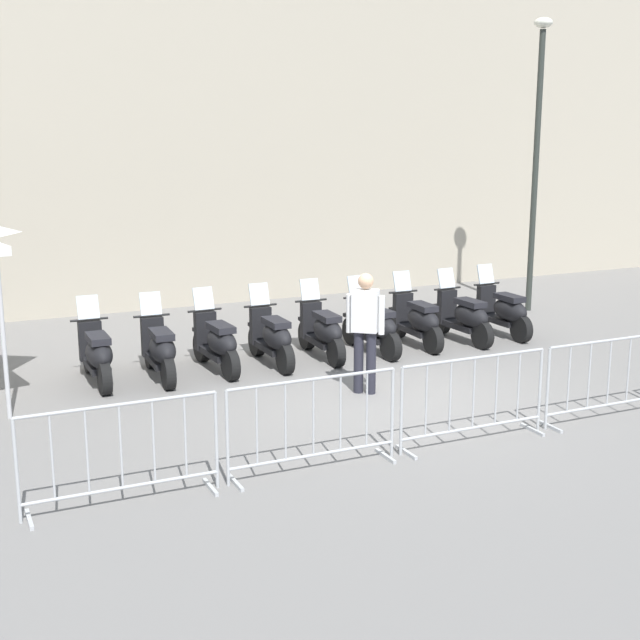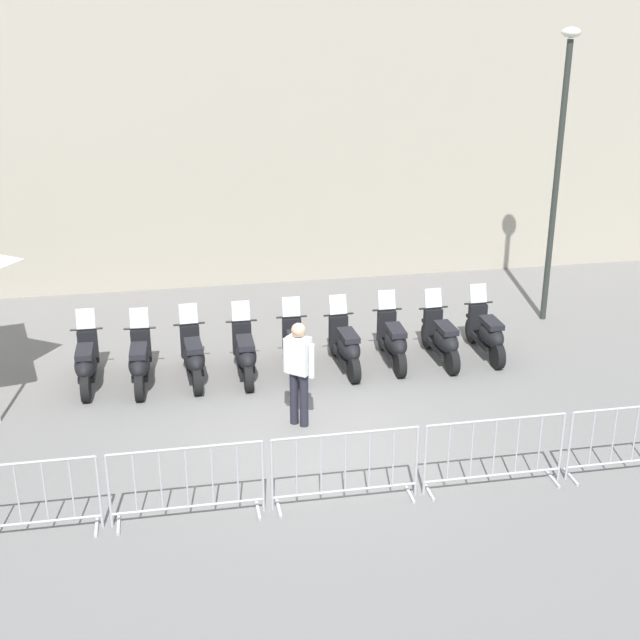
{
  "view_description": "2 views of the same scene",
  "coord_description": "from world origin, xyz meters",
  "px_view_note": "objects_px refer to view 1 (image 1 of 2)",
  "views": [
    {
      "loc": [
        -7.65,
        -8.63,
        3.7
      ],
      "look_at": [
        0.01,
        1.78,
        0.81
      ],
      "focal_mm": 48.4,
      "sensor_mm": 36.0,
      "label": 1
    },
    {
      "loc": [
        -4.48,
        -11.04,
        6.61
      ],
      "look_at": [
        0.83,
        2.04,
        1.08
      ],
      "focal_mm": 48.93,
      "sensor_mm": 36.0,
      "label": 2
    }
  ],
  "objects_px": {
    "barrier_segment_0": "(121,456)",
    "motorcycle_3": "(272,338)",
    "barrier_segment_1": "(313,426)",
    "motorcycle_7": "(464,317)",
    "motorcycle_4": "(323,332)",
    "barrier_segment_3": "(609,380)",
    "motorcycle_5": "(373,327)",
    "motorcycle_6": "(417,321)",
    "motorcycle_0": "(97,355)",
    "street_lamp": "(537,138)",
    "motorcycle_8": "(503,312)",
    "motorcycle_1": "(160,350)",
    "officer_near_row_end": "(365,326)",
    "motorcycle_2": "(217,343)",
    "barrier_segment_2": "(473,401)"
  },
  "relations": [
    {
      "from": "street_lamp",
      "to": "motorcycle_5",
      "type": "bearing_deg",
      "value": -170.7
    },
    {
      "from": "motorcycle_3",
      "to": "motorcycle_7",
      "type": "relative_size",
      "value": 1.0
    },
    {
      "from": "motorcycle_5",
      "to": "officer_near_row_end",
      "type": "relative_size",
      "value": 1.0
    },
    {
      "from": "motorcycle_4",
      "to": "motorcycle_8",
      "type": "height_order",
      "value": "same"
    },
    {
      "from": "barrier_segment_1",
      "to": "motorcycle_7",
      "type": "bearing_deg",
      "value": 29.69
    },
    {
      "from": "motorcycle_4",
      "to": "motorcycle_6",
      "type": "height_order",
      "value": "same"
    },
    {
      "from": "motorcycle_5",
      "to": "barrier_segment_2",
      "type": "xyz_separation_m",
      "value": [
        -1.73,
        -3.93,
        0.07
      ]
    },
    {
      "from": "barrier_segment_0",
      "to": "street_lamp",
      "type": "xyz_separation_m",
      "value": [
        10.68,
        3.89,
        2.97
      ]
    },
    {
      "from": "motorcycle_8",
      "to": "street_lamp",
      "type": "distance_m",
      "value": 3.93
    },
    {
      "from": "motorcycle_7",
      "to": "barrier_segment_1",
      "type": "height_order",
      "value": "motorcycle_7"
    },
    {
      "from": "motorcycle_3",
      "to": "motorcycle_8",
      "type": "relative_size",
      "value": 1.0
    },
    {
      "from": "motorcycle_2",
      "to": "barrier_segment_3",
      "type": "xyz_separation_m",
      "value": [
        2.98,
        -4.92,
        0.07
      ]
    },
    {
      "from": "motorcycle_5",
      "to": "motorcycle_7",
      "type": "xyz_separation_m",
      "value": [
        1.78,
        -0.34,
        0.0
      ]
    },
    {
      "from": "motorcycle_7",
      "to": "motorcycle_8",
      "type": "xyz_separation_m",
      "value": [
        0.9,
        -0.09,
        0.0
      ]
    },
    {
      "from": "motorcycle_1",
      "to": "officer_near_row_end",
      "type": "relative_size",
      "value": 0.98
    },
    {
      "from": "motorcycle_2",
      "to": "street_lamp",
      "type": "xyz_separation_m",
      "value": [
        7.5,
        0.22,
        3.04
      ]
    },
    {
      "from": "motorcycle_7",
      "to": "motorcycle_1",
      "type": "bearing_deg",
      "value": 168.88
    },
    {
      "from": "motorcycle_1",
      "to": "motorcycle_5",
      "type": "distance_m",
      "value": 3.63
    },
    {
      "from": "barrier_segment_1",
      "to": "officer_near_row_end",
      "type": "height_order",
      "value": "officer_near_row_end"
    },
    {
      "from": "barrier_segment_0",
      "to": "officer_near_row_end",
      "type": "height_order",
      "value": "officer_near_row_end"
    },
    {
      "from": "motorcycle_6",
      "to": "barrier_segment_1",
      "type": "xyz_separation_m",
      "value": [
        -4.68,
        -3.42,
        0.07
      ]
    },
    {
      "from": "motorcycle_6",
      "to": "motorcycle_2",
      "type": "bearing_deg",
      "value": 169.28
    },
    {
      "from": "motorcycle_7",
      "to": "barrier_segment_1",
      "type": "relative_size",
      "value": 0.87
    },
    {
      "from": "motorcycle_7",
      "to": "barrier_segment_2",
      "type": "relative_size",
      "value": 0.87
    },
    {
      "from": "motorcycle_4",
      "to": "barrier_segment_1",
      "type": "xyz_separation_m",
      "value": [
        -2.9,
        -3.74,
        0.07
      ]
    },
    {
      "from": "motorcycle_3",
      "to": "barrier_segment_1",
      "type": "xyz_separation_m",
      "value": [
        -2.0,
        -3.88,
        0.07
      ]
    },
    {
      "from": "motorcycle_0",
      "to": "motorcycle_2",
      "type": "distance_m",
      "value": 1.82
    },
    {
      "from": "motorcycle_0",
      "to": "motorcycle_5",
      "type": "relative_size",
      "value": 0.99
    },
    {
      "from": "barrier_segment_2",
      "to": "motorcycle_2",
      "type": "bearing_deg",
      "value": 101.62
    },
    {
      "from": "barrier_segment_2",
      "to": "motorcycle_0",
      "type": "bearing_deg",
      "value": 118.57
    },
    {
      "from": "motorcycle_0",
      "to": "street_lamp",
      "type": "bearing_deg",
      "value": -1.35
    },
    {
      "from": "motorcycle_3",
      "to": "barrier_segment_0",
      "type": "distance_m",
      "value": 5.33
    },
    {
      "from": "motorcycle_8",
      "to": "barrier_segment_1",
      "type": "bearing_deg",
      "value": -154.54
    },
    {
      "from": "barrier_segment_3",
      "to": "motorcycle_3",
      "type": "bearing_deg",
      "value": 114.03
    },
    {
      "from": "officer_near_row_end",
      "to": "street_lamp",
      "type": "bearing_deg",
      "value": 20.84
    },
    {
      "from": "barrier_segment_1",
      "to": "motorcycle_1",
      "type": "bearing_deg",
      "value": 87.02
    },
    {
      "from": "motorcycle_1",
      "to": "motorcycle_7",
      "type": "xyz_separation_m",
      "value": [
        5.34,
        -1.05,
        0.0
      ]
    },
    {
      "from": "motorcycle_6",
      "to": "barrier_segment_0",
      "type": "height_order",
      "value": "motorcycle_6"
    },
    {
      "from": "motorcycle_5",
      "to": "motorcycle_6",
      "type": "bearing_deg",
      "value": -6.3
    },
    {
      "from": "motorcycle_0",
      "to": "motorcycle_8",
      "type": "height_order",
      "value": "same"
    },
    {
      "from": "motorcycle_5",
      "to": "motorcycle_6",
      "type": "xyz_separation_m",
      "value": [
        0.9,
        -0.1,
        0.0
      ]
    },
    {
      "from": "motorcycle_2",
      "to": "barrier_segment_1",
      "type": "xyz_separation_m",
      "value": [
        -1.13,
        -4.09,
        0.07
      ]
    },
    {
      "from": "motorcycle_3",
      "to": "motorcycle_5",
      "type": "distance_m",
      "value": 1.82
    },
    {
      "from": "barrier_segment_0",
      "to": "motorcycle_3",
      "type": "bearing_deg",
      "value": 40.47
    },
    {
      "from": "motorcycle_4",
      "to": "motorcycle_5",
      "type": "bearing_deg",
      "value": -14.15
    },
    {
      "from": "barrier_segment_2",
      "to": "street_lamp",
      "type": "bearing_deg",
      "value": 35.71
    },
    {
      "from": "motorcycle_7",
      "to": "motorcycle_5",
      "type": "bearing_deg",
      "value": 169.02
    },
    {
      "from": "motorcycle_3",
      "to": "motorcycle_6",
      "type": "distance_m",
      "value": 2.72
    },
    {
      "from": "barrier_segment_3",
      "to": "street_lamp",
      "type": "xyz_separation_m",
      "value": [
        4.52,
        5.14,
        2.97
      ]
    },
    {
      "from": "motorcycle_4",
      "to": "officer_near_row_end",
      "type": "xyz_separation_m",
      "value": [
        -0.63,
        -1.85,
        0.53
      ]
    }
  ]
}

